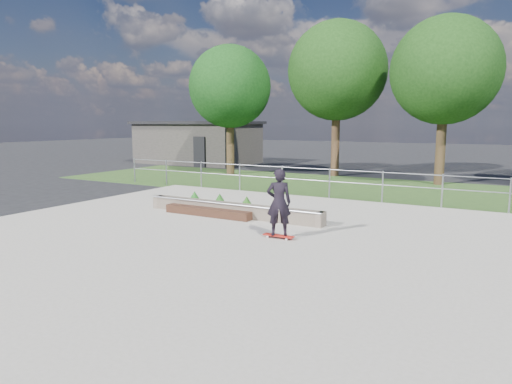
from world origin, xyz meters
TOP-DOWN VIEW (x-y plane):
  - ground at (0.00, 0.00)m, footprint 120.00×120.00m
  - grass_verge at (0.00, 11.00)m, footprint 30.00×8.00m
  - concrete_slab at (0.00, 0.00)m, footprint 15.00×15.00m
  - fence at (0.00, 7.50)m, footprint 20.06×0.06m
  - building at (-14.00, 18.00)m, footprint 8.40×5.40m
  - tree_far_left at (-8.00, 13.00)m, footprint 4.55×4.55m
  - tree_mid_left at (-2.50, 15.00)m, footprint 5.25×5.25m
  - tree_mid_right at (3.00, 14.00)m, footprint 4.90×4.90m
  - grind_ledge at (-1.39, 2.81)m, footprint 6.00×0.44m
  - planter_bed at (-2.05, 2.91)m, footprint 3.00×1.20m
  - skateboarder at (1.09, 1.07)m, footprint 0.80×0.64m

SIDE VIEW (x-z plane):
  - ground at x=0.00m, z-range 0.00..0.00m
  - grass_verge at x=0.00m, z-range 0.00..0.02m
  - concrete_slab at x=0.00m, z-range 0.00..0.06m
  - planter_bed at x=-2.05m, z-range -0.06..0.55m
  - grind_ledge at x=-1.39m, z-range 0.05..0.48m
  - fence at x=0.00m, z-range 0.17..1.37m
  - skateboarder at x=1.09m, z-range 0.09..1.83m
  - building at x=-14.00m, z-range 0.01..3.01m
  - tree_far_left at x=-8.00m, z-range 1.28..8.43m
  - tree_mid_right at x=3.00m, z-range 1.38..9.08m
  - tree_mid_left at x=-2.50m, z-range 1.48..9.73m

